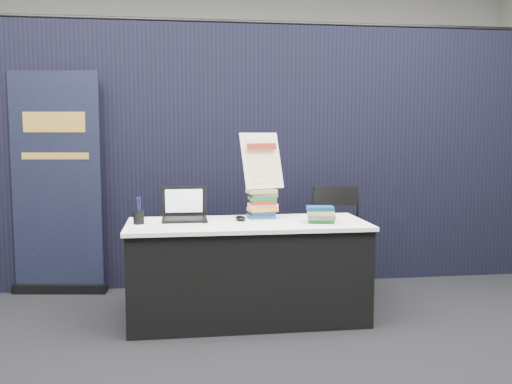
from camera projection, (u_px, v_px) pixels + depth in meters
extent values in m
plane|color=black|center=(258.00, 345.00, 3.83)|extent=(8.00, 8.00, 0.00)
cube|color=beige|center=(215.00, 108.00, 7.58)|extent=(8.00, 0.02, 3.50)
cube|color=black|center=(233.00, 157.00, 5.28)|extent=(6.00, 0.08, 2.40)
cube|color=black|center=(247.00, 273.00, 4.33)|extent=(1.76, 0.71, 0.72)
cube|color=white|center=(247.00, 224.00, 4.29)|extent=(1.80, 0.75, 0.03)
cube|color=black|center=(185.00, 220.00, 4.33)|extent=(0.34, 0.24, 0.02)
cube|color=black|center=(184.00, 201.00, 4.43)|extent=(0.34, 0.06, 0.24)
cube|color=white|center=(184.00, 201.00, 4.42)|extent=(0.29, 0.04, 0.19)
ellipsoid|color=black|center=(241.00, 218.00, 4.36)|extent=(0.10, 0.13, 0.04)
cube|color=silver|center=(169.00, 225.00, 4.16)|extent=(0.34, 0.28, 0.00)
cube|color=silver|center=(148.00, 230.00, 3.95)|extent=(0.28, 0.21, 0.00)
cube|color=silver|center=(184.00, 225.00, 4.16)|extent=(0.34, 0.29, 0.00)
cylinder|color=black|center=(139.00, 217.00, 4.19)|extent=(0.09, 0.09, 0.10)
cube|color=#195260|center=(262.00, 216.00, 4.49)|extent=(0.22, 0.18, 0.03)
cube|color=navy|center=(262.00, 213.00, 4.49)|extent=(0.22, 0.18, 0.03)
cube|color=orange|center=(262.00, 209.00, 4.49)|extent=(0.22, 0.18, 0.03)
cube|color=beige|center=(262.00, 206.00, 4.48)|extent=(0.22, 0.18, 0.03)
cube|color=maroon|center=(262.00, 202.00, 4.48)|extent=(0.22, 0.18, 0.03)
cube|color=#1B6626|center=(262.00, 198.00, 4.48)|extent=(0.22, 0.18, 0.03)
cube|color=#4C4C51|center=(262.00, 195.00, 4.48)|extent=(0.22, 0.18, 0.03)
cube|color=#A99543|center=(262.00, 191.00, 4.47)|extent=(0.22, 0.18, 0.03)
cube|color=#1B6626|center=(321.00, 220.00, 4.28)|extent=(0.24, 0.21, 0.03)
cube|color=#4C4C51|center=(321.00, 216.00, 4.27)|extent=(0.24, 0.21, 0.03)
cube|color=#A99543|center=(321.00, 212.00, 4.27)|extent=(0.24, 0.21, 0.03)
cube|color=navy|center=(321.00, 208.00, 4.27)|extent=(0.24, 0.21, 0.03)
cube|color=black|center=(263.00, 187.00, 4.45)|extent=(0.21, 0.10, 0.01)
cylinder|color=black|center=(250.00, 170.00, 4.51)|extent=(0.05, 0.11, 0.32)
cylinder|color=black|center=(272.00, 170.00, 4.54)|extent=(0.05, 0.11, 0.32)
cube|color=white|center=(262.00, 161.00, 4.48)|extent=(0.36, 0.24, 0.44)
cube|color=#F4E998|center=(262.00, 161.00, 4.47)|extent=(0.29, 0.19, 0.35)
cube|color=maroon|center=(262.00, 146.00, 4.46)|extent=(0.26, 0.11, 0.05)
cube|color=black|center=(60.00, 289.00, 5.06)|extent=(0.83, 0.22, 0.08)
cube|color=black|center=(57.00, 184.00, 4.99)|extent=(0.78, 0.14, 1.95)
cube|color=gold|center=(54.00, 122.00, 4.91)|extent=(0.53, 0.08, 0.18)
cube|color=gold|center=(55.00, 156.00, 4.94)|extent=(0.58, 0.09, 0.06)
cylinder|color=black|center=(324.00, 279.00, 4.65)|extent=(0.02, 0.02, 0.46)
cylinder|color=black|center=(372.00, 277.00, 4.71)|extent=(0.02, 0.02, 0.46)
cylinder|color=black|center=(312.00, 267.00, 5.06)|extent=(0.02, 0.02, 0.46)
cylinder|color=black|center=(357.00, 266.00, 5.11)|extent=(0.02, 0.02, 0.46)
cube|color=black|center=(342.00, 244.00, 4.86)|extent=(0.44, 0.44, 0.04)
cube|color=black|center=(336.00, 196.00, 5.02)|extent=(0.41, 0.04, 0.16)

